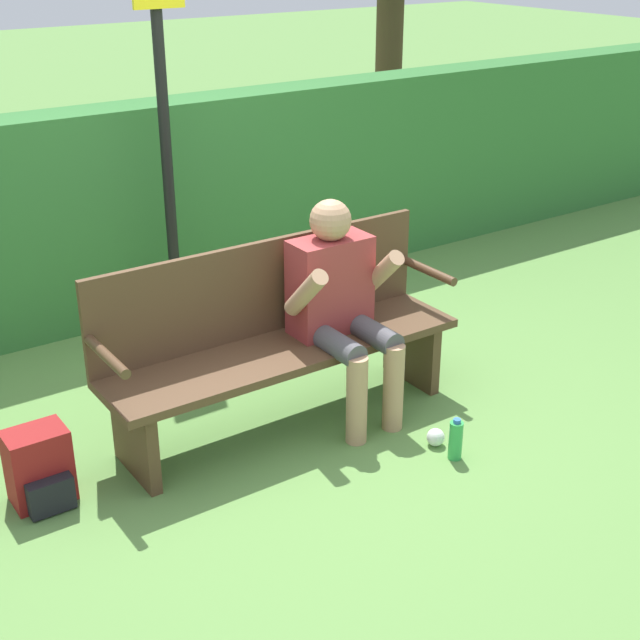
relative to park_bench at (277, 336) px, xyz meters
name	(u,v)px	position (x,y,z in m)	size (l,w,h in m)	color
ground_plane	(287,422)	(0.00, -0.08, -0.49)	(40.00, 40.00, 0.00)	#5B8942
hedge_back	(134,212)	(0.00, 1.80, 0.22)	(12.00, 0.37, 1.41)	#337033
park_bench	(277,336)	(0.00, 0.00, 0.00)	(1.97, 0.49, 0.97)	#513823
person_seated	(340,299)	(0.32, -0.12, 0.18)	(0.57, 0.58, 1.18)	#993333
backpack	(40,469)	(-1.32, -0.03, -0.31)	(0.28, 0.27, 0.36)	maroon
water_bottle	(456,440)	(0.51, -0.85, -0.38)	(0.07, 0.07, 0.23)	green
signpost	(165,135)	(0.07, 1.38, 0.80)	(0.32, 0.09, 2.30)	black
litter_crumple	(436,437)	(0.51, -0.71, -0.44)	(0.09, 0.09, 0.09)	silver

